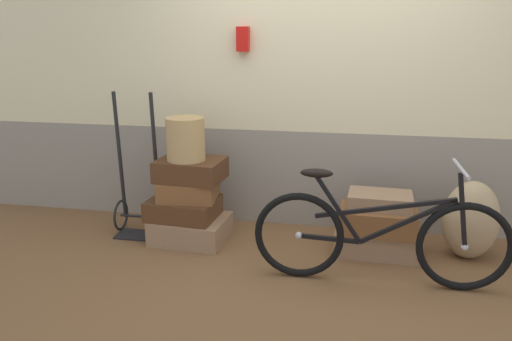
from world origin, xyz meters
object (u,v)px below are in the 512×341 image
luggage_trolley (139,200)px  suitcase_4 (377,240)px  burlap_sack (471,220)px  suitcase_3 (191,170)px  suitcase_6 (380,200)px  suitcase_1 (184,208)px  bicycle (379,237)px  suitcase_2 (189,189)px  wicker_basket (186,139)px  suitcase_5 (378,220)px  suitcase_0 (191,229)px

luggage_trolley → suitcase_4: bearing=-1.0°
burlap_sack → suitcase_3: bearing=-179.2°
suitcase_4 → luggage_trolley: size_ratio=0.54×
suitcase_6 → luggage_trolley: 2.00m
suitcase_1 → bicycle: bicycle is taller
suitcase_3 → suitcase_2: bearing=-118.0°
suitcase_3 → suitcase_4: size_ratio=0.80×
luggage_trolley → burlap_sack: 2.67m
wicker_basket → luggage_trolley: (-0.46, 0.06, -0.57)m
suitcase_3 → suitcase_5: suitcase_3 is taller
suitcase_2 → burlap_sack: burlap_sack is taller
suitcase_1 → bicycle: (1.54, -0.48, 0.06)m
suitcase_0 → wicker_basket: bearing=139.3°
suitcase_5 → suitcase_6: suitcase_6 is taller
suitcase_6 → wicker_basket: size_ratio=1.39×
luggage_trolley → bicycle: (1.97, -0.56, 0.05)m
suitcase_1 → suitcase_6: bearing=5.9°
suitcase_4 → suitcase_0: bearing=-175.8°
suitcase_2 → luggage_trolley: luggage_trolley is taller
burlap_sack → bicycle: (-0.70, -0.55, 0.03)m
suitcase_1 → suitcase_3: (0.06, 0.04, 0.32)m
suitcase_5 → wicker_basket: wicker_basket is taller
suitcase_1 → suitcase_6: suitcase_6 is taller
suitcase_1 → luggage_trolley: size_ratio=0.45×
suitcase_3 → suitcase_6: 1.52m
suitcase_5 → luggage_trolley: luggage_trolley is taller
suitcase_0 → suitcase_5: 1.52m
suitcase_4 → wicker_basket: size_ratio=1.90×
suitcase_2 → luggage_trolley: (-0.47, 0.06, -0.14)m
suitcase_6 → bicycle: bicycle is taller
luggage_trolley → burlap_sack: bearing=-0.2°
luggage_trolley → suitcase_6: bearing=-1.2°
suitcase_6 → bicycle: bearing=-90.1°
suitcase_1 → suitcase_5: 1.56m
suitcase_1 → burlap_sack: 2.25m
burlap_sack → bicycle: bicycle is taller
suitcase_6 → suitcase_1: bearing=-175.6°
bicycle → suitcase_1: bearing=162.8°
suitcase_2 → suitcase_6: suitcase_2 is taller
suitcase_1 → burlap_sack: burlap_sack is taller
suitcase_4 → wicker_basket: 1.72m
suitcase_1 → burlap_sack: size_ratio=0.89×
suitcase_3 → suitcase_6: (1.51, -0.00, -0.17)m
suitcase_1 → suitcase_4: 1.58m
suitcase_5 → burlap_sack: 0.69m
wicker_basket → burlap_sack: wicker_basket is taller
wicker_basket → luggage_trolley: 0.73m
suitcase_4 → suitcase_1: bearing=-176.1°
suitcase_2 → bicycle: 1.58m
suitcase_6 → bicycle: size_ratio=0.28×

